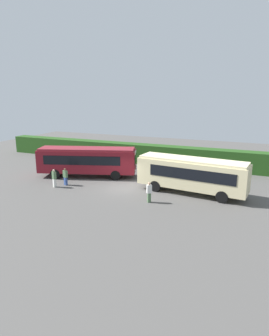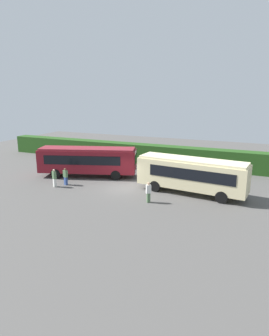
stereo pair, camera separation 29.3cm
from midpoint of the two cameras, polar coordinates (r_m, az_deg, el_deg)
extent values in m
plane|color=#514F4C|center=(27.87, -2.46, -3.79)|extent=(64.00, 64.00, 0.00)
cube|color=maroon|center=(31.55, -9.32, 1.39)|extent=(10.37, 5.47, 2.32)
cube|color=maroon|center=(31.30, -9.41, 3.64)|extent=(10.02, 5.19, 0.20)
cube|color=black|center=(32.72, -9.35, 2.35)|extent=(7.51, 2.51, 0.93)
cube|color=black|center=(30.41, -10.44, 1.40)|extent=(7.51, 2.51, 0.93)
cube|color=black|center=(30.67, -0.09, 1.75)|extent=(0.66, 1.90, 0.97)
cube|color=silver|center=(30.53, -0.09, 3.04)|extent=(0.46, 1.28, 0.28)
cylinder|color=black|center=(32.30, -3.36, -0.35)|extent=(1.04, 0.58, 1.00)
cylinder|color=black|center=(30.18, -3.93, -1.40)|extent=(1.04, 0.58, 1.00)
cylinder|color=black|center=(33.73, -13.97, -0.12)|extent=(1.04, 0.58, 1.00)
cylinder|color=black|center=(31.71, -15.22, -1.11)|extent=(1.04, 0.58, 1.00)
sphere|color=silver|center=(31.57, 0.03, 0.08)|extent=(0.22, 0.22, 0.22)
sphere|color=silver|center=(30.28, -0.17, -0.53)|extent=(0.22, 0.22, 0.22)
cube|color=beige|center=(26.26, 10.57, -1.19)|extent=(9.69, 3.32, 2.38)
cube|color=#F8E8B2|center=(25.95, 10.70, 1.55)|extent=(9.39, 3.10, 0.20)
cube|color=black|center=(25.02, 10.38, -1.28)|extent=(7.37, 0.83, 0.95)
cube|color=black|center=(27.19, 11.99, -0.11)|extent=(7.37, 0.83, 0.95)
cube|color=black|center=(27.99, 1.33, 0.61)|extent=(0.24, 1.89, 1.00)
cube|color=silver|center=(27.83, 1.34, 2.06)|extent=(0.18, 1.27, 0.28)
cylinder|color=black|center=(26.71, 3.71, -3.49)|extent=(1.02, 0.38, 1.00)
cylinder|color=black|center=(28.55, 5.54, -2.35)|extent=(1.02, 0.38, 1.00)
cylinder|color=black|center=(24.91, 16.10, -5.36)|extent=(1.02, 0.38, 1.00)
cylinder|color=black|center=(26.88, 17.14, -3.99)|extent=(1.02, 0.38, 1.00)
sphere|color=silver|center=(27.74, 0.67, -1.92)|extent=(0.22, 0.22, 0.22)
sphere|color=silver|center=(28.83, 1.88, -1.30)|extent=(0.22, 0.22, 0.22)
cube|color=silver|center=(28.96, -15.37, -2.78)|extent=(0.32, 0.32, 0.80)
cube|color=#4C6B47|center=(28.76, -15.47, -1.35)|extent=(0.46, 0.39, 0.70)
sphere|color=beige|center=(28.64, -15.53, -0.47)|extent=(0.22, 0.22, 0.22)
cube|color=#334C8C|center=(29.32, -13.35, -2.47)|extent=(0.35, 0.32, 0.77)
cube|color=#4C6B47|center=(29.13, -13.43, -1.11)|extent=(0.51, 0.39, 0.67)
sphere|color=brown|center=(29.02, -13.48, -0.27)|extent=(0.21, 0.21, 0.21)
cube|color=#4C6B47|center=(24.13, 2.47, -5.70)|extent=(0.34, 0.34, 0.79)
cube|color=silver|center=(23.89, 2.49, -4.04)|extent=(0.46, 0.44, 0.69)
sphere|color=tan|center=(23.75, 2.50, -3.00)|extent=(0.22, 0.22, 0.22)
cube|color=#244B19|center=(36.84, 4.38, 2.54)|extent=(44.00, 1.80, 2.36)
cone|color=orange|center=(33.36, 5.37, -0.27)|extent=(0.36, 0.36, 0.60)
camera|label=1|loc=(0.15, -90.29, -0.07)|focal=31.77mm
camera|label=2|loc=(0.15, 89.71, 0.07)|focal=31.77mm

